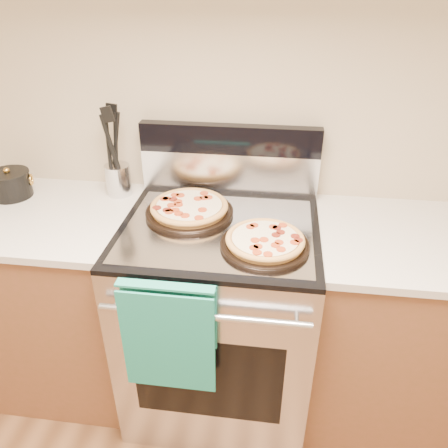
# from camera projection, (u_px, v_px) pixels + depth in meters

# --- Properties ---
(wall_back) EXTENTS (4.00, 0.00, 4.00)m
(wall_back) POSITION_uv_depth(u_px,v_px,m) (231.00, 90.00, 1.76)
(wall_back) COLOR tan
(wall_back) RESTS_ON ground
(range_body) EXTENTS (0.76, 0.68, 0.90)m
(range_body) POSITION_uv_depth(u_px,v_px,m) (220.00, 318.00, 1.91)
(range_body) COLOR #B7B7BC
(range_body) RESTS_ON ground
(oven_window) EXTENTS (0.56, 0.01, 0.40)m
(oven_window) POSITION_uv_depth(u_px,v_px,m) (207.00, 380.00, 1.62)
(oven_window) COLOR black
(oven_window) RESTS_ON range_body
(cooktop) EXTENTS (0.76, 0.68, 0.02)m
(cooktop) POSITION_uv_depth(u_px,v_px,m) (220.00, 228.00, 1.68)
(cooktop) COLOR black
(cooktop) RESTS_ON range_body
(backsplash_lower) EXTENTS (0.76, 0.06, 0.18)m
(backsplash_lower) POSITION_uv_depth(u_px,v_px,m) (229.00, 172.00, 1.89)
(backsplash_lower) COLOR silver
(backsplash_lower) RESTS_ON cooktop
(backsplash_upper) EXTENTS (0.76, 0.06, 0.12)m
(backsplash_upper) POSITION_uv_depth(u_px,v_px,m) (230.00, 139.00, 1.82)
(backsplash_upper) COLOR black
(backsplash_upper) RESTS_ON backsplash_lower
(oven_handle) EXTENTS (0.70, 0.03, 0.03)m
(oven_handle) POSITION_uv_depth(u_px,v_px,m) (203.00, 316.00, 1.41)
(oven_handle) COLOR silver
(oven_handle) RESTS_ON range_body
(dish_towel) EXTENTS (0.32, 0.05, 0.42)m
(dish_towel) POSITION_uv_depth(u_px,v_px,m) (169.00, 335.00, 1.48)
(dish_towel) COLOR #16725E
(dish_towel) RESTS_ON oven_handle
(foil_sheet) EXTENTS (0.70, 0.55, 0.01)m
(foil_sheet) POSITION_uv_depth(u_px,v_px,m) (218.00, 229.00, 1.65)
(foil_sheet) COLOR gray
(foil_sheet) RESTS_ON cooktop
(cabinet_left) EXTENTS (1.00, 0.62, 0.88)m
(cabinet_left) POSITION_uv_depth(u_px,v_px,m) (35.00, 298.00, 2.04)
(cabinet_left) COLOR brown
(cabinet_left) RESTS_ON ground
(countertop_left) EXTENTS (1.02, 0.64, 0.03)m
(countertop_left) POSITION_uv_depth(u_px,v_px,m) (11.00, 213.00, 1.81)
(countertop_left) COLOR beige
(countertop_left) RESTS_ON cabinet_left
(cabinet_right) EXTENTS (1.00, 0.62, 0.88)m
(cabinet_right) POSITION_uv_depth(u_px,v_px,m) (427.00, 334.00, 1.84)
(cabinet_right) COLOR brown
(cabinet_right) RESTS_ON ground
(pepperoni_pizza_back) EXTENTS (0.37, 0.37, 0.05)m
(pepperoni_pizza_back) POSITION_uv_depth(u_px,v_px,m) (189.00, 209.00, 1.73)
(pepperoni_pizza_back) COLOR #AD7335
(pepperoni_pizza_back) RESTS_ON foil_sheet
(pepperoni_pizza_front) EXTENTS (0.37, 0.37, 0.04)m
(pepperoni_pizza_front) POSITION_uv_depth(u_px,v_px,m) (265.00, 242.00, 1.53)
(pepperoni_pizza_front) COLOR #AD7335
(pepperoni_pizza_front) RESTS_ON foil_sheet
(utensil_crock) EXTENTS (0.12, 0.12, 0.14)m
(utensil_crock) POSITION_uv_depth(u_px,v_px,m) (118.00, 180.00, 1.90)
(utensil_crock) COLOR silver
(utensil_crock) RESTS_ON countertop_left
(saucepan) EXTENTS (0.22, 0.22, 0.10)m
(saucepan) POSITION_uv_depth(u_px,v_px,m) (10.00, 185.00, 1.89)
(saucepan) COLOR black
(saucepan) RESTS_ON countertop_left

